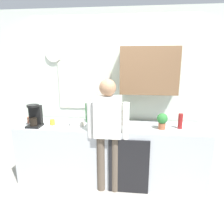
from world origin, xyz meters
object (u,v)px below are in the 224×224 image
mixing_bowl (77,123)px  potted_plant (162,120)px  bottle_amber_beer (124,118)px  person_at_sink (108,128)px  bottle_green_wine (88,113)px  cup_white_mug (127,126)px  coffee_maker (35,117)px  bottle_red_vinegar (180,121)px  cup_yellow_cup (52,122)px  cup_terracotta_mug (30,120)px  bottle_clear_soda (109,117)px  bottle_olive_oil (94,119)px

mixing_bowl → potted_plant: potted_plant is taller
bottle_amber_beer → person_at_sink: person_at_sink is taller
bottle_green_wine → potted_plant: 1.14m
bottle_amber_beer → cup_white_mug: (0.06, -0.18, -0.07)m
cup_white_mug → mixing_bowl: 0.76m
bottle_green_wine → cup_white_mug: bottle_green_wine is taller
coffee_maker → bottle_red_vinegar: 2.11m
person_at_sink → cup_yellow_cup: bearing=172.4°
cup_terracotta_mug → person_at_sink: 1.30m
cup_white_mug → mixing_bowl: bearing=174.0°
bottle_green_wine → cup_yellow_cup: bearing=-157.5°
bottle_clear_soda → person_at_sink: size_ratio=0.17×
bottle_green_wine → cup_yellow_cup: size_ratio=3.53×
cup_terracotta_mug → bottle_olive_oil: bearing=-4.5°
coffee_maker → bottle_red_vinegar: (2.10, 0.13, -0.04)m
coffee_maker → cup_yellow_cup: coffee_maker is taller
coffee_maker → potted_plant: coffee_maker is taller
bottle_red_vinegar → cup_terracotta_mug: size_ratio=2.39×
bottle_green_wine → cup_terracotta_mug: 0.91m
mixing_bowl → cup_terracotta_mug: bearing=176.6°
cup_white_mug → person_at_sink: bearing=-146.0°
bottle_green_wine → potted_plant: bottle_green_wine is taller
bottle_red_vinegar → mixing_bowl: size_ratio=1.00×
bottle_red_vinegar → bottle_amber_beer: (-0.80, 0.07, 0.01)m
mixing_bowl → person_at_sink: (0.50, -0.25, 0.03)m
mixing_bowl → cup_white_mug: bearing=-6.0°
bottle_clear_soda → bottle_red_vinegar: 1.02m
bottle_olive_oil → bottle_green_wine: bottle_green_wine is taller
coffee_maker → bottle_amber_beer: bearing=8.9°
bottle_red_vinegar → mixing_bowl: (-1.50, -0.03, -0.07)m
cup_white_mug → bottle_green_wine: bearing=156.9°
bottle_red_vinegar → cup_yellow_cup: bottle_red_vinegar is taller
cup_yellow_cup → cup_white_mug: bearing=-3.2°
bottle_red_vinegar → person_at_sink: (-1.00, -0.28, -0.04)m
bottle_amber_beer → bottle_olive_oil: bearing=-163.3°
cup_terracotta_mug → person_at_sink: bearing=-13.2°
potted_plant → cup_yellow_cup: bearing=179.7°
cup_yellow_cup → cup_white_mug: cup_white_mug is taller
cup_yellow_cup → potted_plant: size_ratio=0.37×
bottle_green_wine → cup_terracotta_mug: bottle_green_wine is taller
bottle_clear_soda → cup_terracotta_mug: size_ratio=3.04×
coffee_maker → cup_yellow_cup: bearing=22.2°
cup_yellow_cup → cup_white_mug: 1.13m
cup_terracotta_mug → mixing_bowl: size_ratio=0.42×
bottle_green_wine → person_at_sink: (0.38, -0.44, -0.08)m
bottle_olive_oil → cup_terracotta_mug: size_ratio=2.72×
coffee_maker → bottle_red_vinegar: bearing=3.7°
bottle_clear_soda → bottle_amber_beer: 0.23m
bottle_clear_soda → bottle_green_wine: bearing=154.6°
bottle_clear_soda → mixing_bowl: bottle_clear_soda is taller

